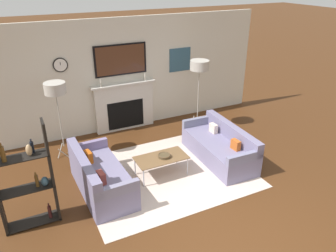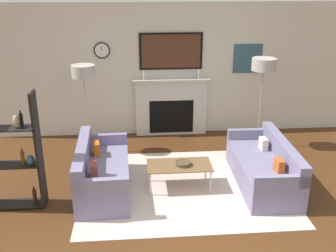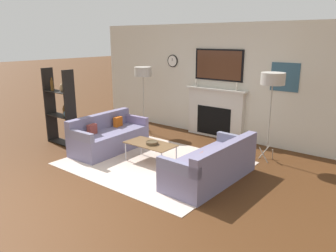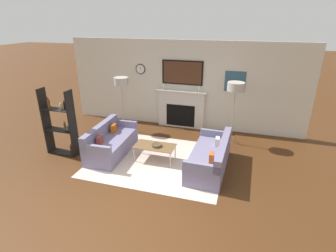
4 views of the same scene
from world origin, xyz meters
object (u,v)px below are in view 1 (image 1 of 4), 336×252
(coffee_table, at_px, (161,159))
(decorative_bowl, at_px, (164,156))
(couch_right, at_px, (220,147))
(floor_lamp_left, at_px, (55,89))
(couch_left, at_px, (100,178))
(shelf_unit, at_px, (26,180))
(floor_lamp_right, at_px, (200,66))

(coffee_table, xyz_separation_m, decorative_bowl, (0.06, -0.02, 0.06))
(couch_right, xyz_separation_m, floor_lamp_left, (-2.94, 1.53, 1.26))
(couch_left, distance_m, coffee_table, 1.21)
(coffee_table, distance_m, shelf_unit, 2.45)
(decorative_bowl, relative_size, floor_lamp_left, 0.14)
(floor_lamp_left, xyz_separation_m, floor_lamp_right, (3.29, 0.00, 0.07))
(couch_left, distance_m, floor_lamp_left, 2.00)
(couch_right, distance_m, shelf_unit, 3.81)
(couch_right, bearing_deg, shelf_unit, -174.67)
(couch_left, bearing_deg, couch_right, -0.00)
(couch_left, height_order, decorative_bowl, couch_left)
(couch_left, height_order, shelf_unit, shelf_unit)
(couch_right, bearing_deg, floor_lamp_right, 76.81)
(floor_lamp_right, distance_m, shelf_unit, 4.59)
(couch_left, relative_size, floor_lamp_right, 0.99)
(decorative_bowl, relative_size, shelf_unit, 0.14)
(couch_right, xyz_separation_m, coffee_table, (-1.37, -0.01, 0.10))
(couch_left, relative_size, floor_lamp_left, 1.03)
(couch_left, bearing_deg, floor_lamp_right, 27.46)
(decorative_bowl, distance_m, floor_lamp_left, 2.50)
(floor_lamp_right, bearing_deg, decorative_bowl, -137.06)
(floor_lamp_left, height_order, shelf_unit, shelf_unit)
(couch_right, bearing_deg, floor_lamp_left, 152.53)
(shelf_unit, bearing_deg, couch_left, 16.60)
(shelf_unit, bearing_deg, floor_lamp_left, 66.47)
(decorative_bowl, bearing_deg, couch_right, 1.13)
(decorative_bowl, bearing_deg, coffee_table, 162.80)
(decorative_bowl, bearing_deg, couch_left, 178.83)
(couch_left, xyz_separation_m, shelf_unit, (-1.17, -0.35, 0.54))
(floor_lamp_right, bearing_deg, couch_right, -103.19)
(couch_right, height_order, shelf_unit, shelf_unit)
(couch_left, xyz_separation_m, couch_right, (2.58, -0.00, -0.01))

